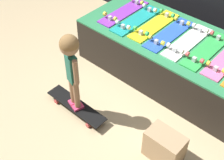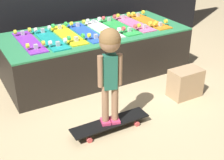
# 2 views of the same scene
# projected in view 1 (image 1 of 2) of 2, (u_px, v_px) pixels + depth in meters

# --- Properties ---
(ground_plane) EXTENTS (16.00, 16.00, 0.00)m
(ground_plane) POSITION_uv_depth(u_px,v_px,m) (139.00, 104.00, 3.63)
(ground_plane) COLOR tan
(display_rack) EXTENTS (2.34, 1.03, 0.57)m
(display_rack) POSITION_uv_depth(u_px,v_px,m) (175.00, 58.00, 3.80)
(display_rack) COLOR black
(display_rack) RESTS_ON ground_plane
(skateboard_purple_on_rack) EXTENTS (0.20, 0.80, 0.09)m
(skateboard_purple_on_rack) POSITION_uv_depth(u_px,v_px,m) (124.00, 12.00, 4.01)
(skateboard_purple_on_rack) COLOR purple
(skateboard_purple_on_rack) RESTS_ON display_rack
(skateboard_teal_on_rack) EXTENTS (0.20, 0.80, 0.09)m
(skateboard_teal_on_rack) POSITION_uv_depth(u_px,v_px,m) (137.00, 19.00, 3.88)
(skateboard_teal_on_rack) COLOR teal
(skateboard_teal_on_rack) RESTS_ON display_rack
(skateboard_yellow_on_rack) EXTENTS (0.20, 0.80, 0.09)m
(skateboard_yellow_on_rack) POSITION_uv_depth(u_px,v_px,m) (154.00, 25.00, 3.78)
(skateboard_yellow_on_rack) COLOR yellow
(skateboard_yellow_on_rack) RESTS_ON display_rack
(skateboard_blue_on_rack) EXTENTS (0.20, 0.80, 0.09)m
(skateboard_blue_on_rack) POSITION_uv_depth(u_px,v_px,m) (169.00, 34.00, 3.65)
(skateboard_blue_on_rack) COLOR blue
(skateboard_blue_on_rack) RESTS_ON display_rack
(skateboard_white_on_rack) EXTENTS (0.20, 0.80, 0.09)m
(skateboard_white_on_rack) POSITION_uv_depth(u_px,v_px,m) (188.00, 41.00, 3.54)
(skateboard_white_on_rack) COLOR white
(skateboard_white_on_rack) RESTS_ON display_rack
(skateboard_green_on_rack) EXTENTS (0.20, 0.80, 0.09)m
(skateboard_green_on_rack) POSITION_uv_depth(u_px,v_px,m) (206.00, 50.00, 3.43)
(skateboard_green_on_rack) COLOR green
(skateboard_green_on_rack) RESTS_ON display_rack
(skateboard_on_floor) EXTENTS (0.80, 0.18, 0.09)m
(skateboard_on_floor) POSITION_uv_depth(u_px,v_px,m) (76.00, 106.00, 3.51)
(skateboard_on_floor) COLOR black
(skateboard_on_floor) RESTS_ON ground_plane
(child) EXTENTS (0.22, 0.19, 0.94)m
(child) POSITION_uv_depth(u_px,v_px,m) (71.00, 60.00, 3.05)
(child) COLOR #E03D6B
(child) RESTS_ON skateboard_on_floor
(storage_box) EXTENTS (0.37, 0.23, 0.33)m
(storage_box) POSITION_uv_depth(u_px,v_px,m) (164.00, 146.00, 3.00)
(storage_box) COLOR tan
(storage_box) RESTS_ON ground_plane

